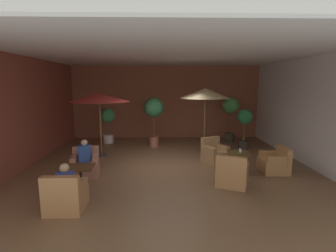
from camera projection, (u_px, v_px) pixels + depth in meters
name	position (u px, v px, depth m)	size (l,w,h in m)	color
ground_plane	(168.00, 166.00, 8.70)	(9.53, 9.36, 0.02)	brown
wall_back_brick	(166.00, 102.00, 12.98)	(9.53, 0.08, 3.64)	brown
wall_left_accent	(23.00, 113.00, 8.28)	(0.08, 9.36, 3.64)	brown
wall_right_plain	(310.00, 112.00, 8.52)	(0.08, 9.36, 3.64)	silver
ceiling_slab	(168.00, 54.00, 8.10)	(9.53, 9.36, 0.06)	silver
cafe_table_front_left	(238.00, 157.00, 7.96)	(0.68, 0.68, 0.63)	black
armchair_front_left_north	(215.00, 153.00, 9.01)	(0.99, 1.02, 0.86)	#A3784F
armchair_front_left_east	(232.00, 174.00, 6.92)	(1.02, 1.01, 0.89)	#B1794A
armchair_front_left_south	(275.00, 163.00, 7.99)	(0.79, 0.82, 0.80)	#AE7947
cafe_table_front_right	(80.00, 172.00, 6.62)	(0.70, 0.70, 0.63)	black
armchair_front_right_north	(66.00, 197.00, 5.55)	(0.79, 0.79, 0.87)	#A76E43
armchair_front_right_east	(86.00, 165.00, 7.70)	(0.89, 0.91, 0.84)	#A56956
patio_umbrella_tall_red	(99.00, 98.00, 9.43)	(2.23, 2.23, 2.40)	#2D2D2D
patio_umbrella_center_beige	(205.00, 94.00, 10.14)	(2.01, 2.01, 2.57)	#2D2D2D
potted_tree_left_corner	(108.00, 121.00, 11.84)	(0.66, 0.66, 1.62)	silver
potted_tree_mid_left	(154.00, 111.00, 11.08)	(0.86, 0.86, 2.16)	#A65E48
potted_tree_mid_right	(230.00, 110.00, 12.05)	(0.78, 0.78, 2.13)	#3D3729
potted_tree_right_corner	(245.00, 123.00, 10.73)	(0.63, 0.63, 1.70)	#3D342D
patron_blue_shirt	(65.00, 179.00, 5.54)	(0.33, 0.22, 0.65)	#3543A0
patron_by_window	(85.00, 152.00, 7.60)	(0.37, 0.29, 0.67)	#2D4DA0
iced_drink_cup	(240.00, 150.00, 7.99)	(0.08, 0.08, 0.11)	silver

